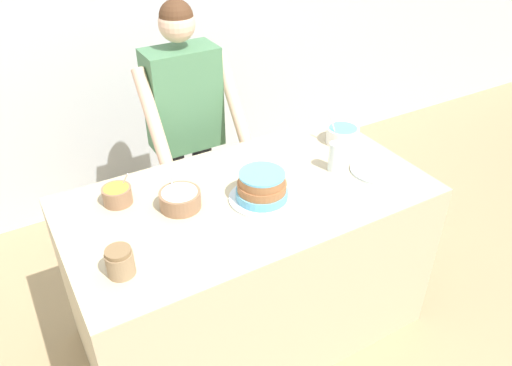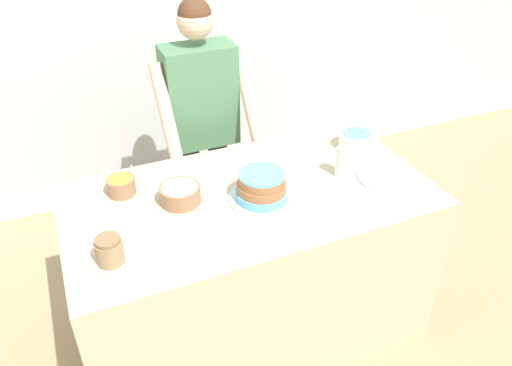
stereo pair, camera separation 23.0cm
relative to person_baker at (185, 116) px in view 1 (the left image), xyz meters
The scene contains 10 objects.
wall_back 0.90m from the person_baker, 91.57° to the left, with size 10.00×0.05×2.60m.
counter 0.96m from the person_baker, 91.66° to the right, with size 1.75×0.93×0.92m.
person_baker is the anchor object (origin of this frame).
cake 0.86m from the person_baker, 89.29° to the right, with size 0.31×0.31×0.14m.
frosting_bowl_orange 0.80m from the person_baker, 136.54° to the right, with size 0.14×0.14×0.15m.
frosting_bowl_blue 0.92m from the person_baker, 41.84° to the right, with size 0.18×0.18×0.18m.
frosting_bowl_white 0.81m from the person_baker, 115.27° to the right, with size 0.19×0.19×0.18m.
drinking_glass 0.95m from the person_baker, 60.57° to the right, with size 0.07×0.07×0.15m.
ceramic_plate 1.14m from the person_baker, 55.77° to the right, with size 0.26×0.26×0.01m.
stoneware_jar 1.24m from the person_baker, 125.01° to the right, with size 0.11×0.11×0.12m.
Camera 1 is at (-0.95, -1.24, 2.28)m, focal length 35.00 mm.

